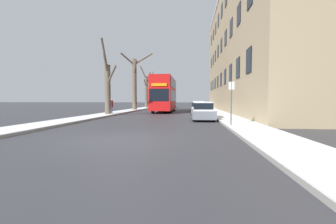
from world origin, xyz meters
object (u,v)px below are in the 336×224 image
oncoming_van (162,102)px  parked_car_2 (198,107)px  bare_tree_left_1 (135,81)px  parked_car_1 (200,109)px  parked_car_0 (203,112)px  parked_car_3 (197,106)px  street_sign_post (231,101)px  pedestrian_left_sidewalk (111,106)px  double_decker_bus (164,93)px  bare_tree_left_2 (147,90)px  bare_tree_left_0 (108,86)px

oncoming_van → parked_car_2: bearing=-64.8°
bare_tree_left_1 → parked_car_1: size_ratio=2.08×
parked_car_0 → parked_car_3: 17.63m
street_sign_post → parked_car_0: bearing=104.9°
parked_car_2 → pedestrian_left_sidewalk: (-9.59, -6.64, 0.28)m
pedestrian_left_sidewalk → parked_car_1: bearing=73.7°
parked_car_3 → parked_car_2: bearing=-90.0°
parked_car_3 → oncoming_van: 10.92m
double_decker_bus → parked_car_1: size_ratio=2.41×
bare_tree_left_2 → parked_car_2: (9.47, -12.47, -2.97)m
bare_tree_left_0 → parked_car_3: (9.32, 13.63, -2.34)m
bare_tree_left_0 → parked_car_0: bearing=-23.2°
bare_tree_left_2 → double_decker_bus: size_ratio=0.78×
pedestrian_left_sidewalk → street_sign_post: (10.91, -10.76, 0.56)m
bare_tree_left_1 → parked_car_0: bearing=-58.4°
double_decker_bus → parked_car_2: bearing=7.5°
parked_car_1 → street_sign_post: bearing=-83.5°
bare_tree_left_2 → bare_tree_left_1: bearing=-89.4°
double_decker_bus → oncoming_van: double_decker_bus is taller
double_decker_bus → pedestrian_left_sidewalk: bearing=-130.2°
bare_tree_left_1 → street_sign_post: size_ratio=3.39×
bare_tree_left_2 → double_decker_bus: 14.03m
parked_car_1 → parked_car_2: (-0.00, 5.91, 0.01)m
bare_tree_left_2 → parked_car_1: (9.47, -18.38, -2.99)m
bare_tree_left_1 → oncoming_van: 11.93m
pedestrian_left_sidewalk → street_sign_post: bearing=24.8°
bare_tree_left_2 → pedestrian_left_sidewalk: size_ratio=4.69×
bare_tree_left_1 → parked_car_0: size_ratio=1.98×
pedestrian_left_sidewalk → parked_car_2: bearing=104.1°
parked_car_3 → bare_tree_left_0: bearing=-124.4°
double_decker_bus → oncoming_van: (-2.08, 14.50, -1.32)m
double_decker_bus → parked_car_3: 7.55m
parked_car_1 → parked_car_3: 11.10m
bare_tree_left_1 → street_sign_post: bearing=-62.1°
bare_tree_left_0 → parked_car_3: size_ratio=1.68×
pedestrian_left_sidewalk → parked_car_3: bearing=120.4°
bare_tree_left_0 → bare_tree_left_2: 20.92m
bare_tree_left_2 → parked_car_2: bearing=-52.8°
bare_tree_left_2 → oncoming_van: 4.07m
oncoming_van → pedestrian_left_sidewalk: oncoming_van is taller
bare_tree_left_0 → pedestrian_left_sidewalk: 2.73m
bare_tree_left_2 → parked_car_0: (9.47, -24.91, -2.98)m
parked_car_3 → street_sign_post: bearing=-86.7°
parked_car_0 → parked_car_1: (0.00, 6.53, -0.01)m
bare_tree_left_2 → street_sign_post: (10.79, -29.87, -2.13)m
double_decker_bus → parked_car_0: double_decker_bus is taller
bare_tree_left_0 → pedestrian_left_sidewalk: bare_tree_left_0 is taller
bare_tree_left_0 → street_sign_post: size_ratio=2.80×
bare_tree_left_1 → pedestrian_left_sidewalk: bare_tree_left_1 is taller
bare_tree_left_1 → pedestrian_left_sidewalk: (-0.23, -9.42, -3.50)m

